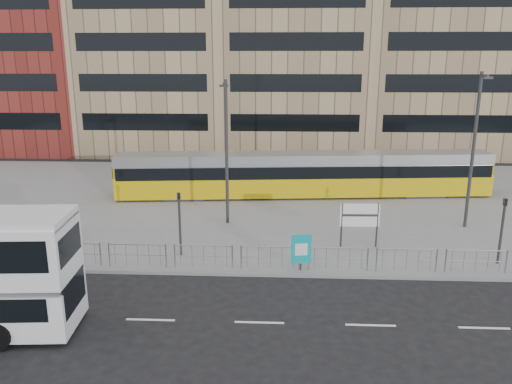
{
  "coord_description": "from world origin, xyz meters",
  "views": [
    {
      "loc": [
        2.66,
        -20.24,
        9.21
      ],
      "look_at": [
        1.39,
        6.0,
        2.25
      ],
      "focal_mm": 35.0,
      "sensor_mm": 36.0,
      "label": 1
    }
  ],
  "objects_px": {
    "traffic_light_east": "(503,223)",
    "lamp_post_east": "(474,145)",
    "tram": "(304,174)",
    "traffic_light_west": "(179,216)",
    "ad_panel": "(301,250)",
    "pedestrian": "(68,221)",
    "station_sign": "(360,217)",
    "lamp_post_west": "(226,147)"
  },
  "relations": [
    {
      "from": "traffic_light_east",
      "to": "lamp_post_east",
      "type": "height_order",
      "value": "lamp_post_east"
    },
    {
      "from": "tram",
      "to": "traffic_light_west",
      "type": "relative_size",
      "value": 8.21
    },
    {
      "from": "tram",
      "to": "traffic_light_west",
      "type": "xyz_separation_m",
      "value": [
        -6.36,
        -11.18,
        0.48
      ]
    },
    {
      "from": "tram",
      "to": "traffic_light_west",
      "type": "height_order",
      "value": "traffic_light_west"
    },
    {
      "from": "tram",
      "to": "ad_panel",
      "type": "xyz_separation_m",
      "value": [
        -0.69,
        -12.7,
        -0.52
      ]
    },
    {
      "from": "pedestrian",
      "to": "ad_panel",
      "type": "bearing_deg",
      "value": -92.61
    },
    {
      "from": "station_sign",
      "to": "lamp_post_west",
      "type": "height_order",
      "value": "lamp_post_west"
    },
    {
      "from": "tram",
      "to": "traffic_light_east",
      "type": "distance_m",
      "value": 14.23
    },
    {
      "from": "tram",
      "to": "lamp_post_east",
      "type": "height_order",
      "value": "lamp_post_east"
    },
    {
      "from": "traffic_light_east",
      "to": "ad_panel",
      "type": "bearing_deg",
      "value": -173.97
    },
    {
      "from": "pedestrian",
      "to": "traffic_light_east",
      "type": "height_order",
      "value": "traffic_light_east"
    },
    {
      "from": "station_sign",
      "to": "traffic_light_east",
      "type": "bearing_deg",
      "value": -18.14
    },
    {
      "from": "station_sign",
      "to": "pedestrian",
      "type": "bearing_deg",
      "value": 175.53
    },
    {
      "from": "traffic_light_west",
      "to": "lamp_post_east",
      "type": "distance_m",
      "value": 16.12
    },
    {
      "from": "tram",
      "to": "traffic_light_east",
      "type": "relative_size",
      "value": 8.21
    },
    {
      "from": "station_sign",
      "to": "pedestrian",
      "type": "relative_size",
      "value": 1.31
    },
    {
      "from": "lamp_post_east",
      "to": "traffic_light_east",
      "type": "bearing_deg",
      "value": -93.92
    },
    {
      "from": "ad_panel",
      "to": "lamp_post_west",
      "type": "xyz_separation_m",
      "value": [
        -3.95,
        6.54,
        3.43
      ]
    },
    {
      "from": "pedestrian",
      "to": "lamp_post_west",
      "type": "bearing_deg",
      "value": -56.79
    },
    {
      "from": "traffic_light_west",
      "to": "lamp_post_west",
      "type": "xyz_separation_m",
      "value": [
        1.72,
        5.02,
        2.43
      ]
    },
    {
      "from": "pedestrian",
      "to": "lamp_post_east",
      "type": "xyz_separation_m",
      "value": [
        21.56,
        2.57,
        3.77
      ]
    },
    {
      "from": "traffic_light_west",
      "to": "lamp_post_west",
      "type": "height_order",
      "value": "lamp_post_west"
    },
    {
      "from": "tram",
      "to": "station_sign",
      "type": "relative_size",
      "value": 11.34
    },
    {
      "from": "traffic_light_east",
      "to": "pedestrian",
      "type": "bearing_deg",
      "value": 171.23
    },
    {
      "from": "traffic_light_west",
      "to": "traffic_light_east",
      "type": "distance_m",
      "value": 14.77
    },
    {
      "from": "station_sign",
      "to": "traffic_light_east",
      "type": "relative_size",
      "value": 0.72
    },
    {
      "from": "traffic_light_east",
      "to": "lamp_post_west",
      "type": "bearing_deg",
      "value": 156.16
    },
    {
      "from": "traffic_light_west",
      "to": "traffic_light_east",
      "type": "bearing_deg",
      "value": -23.89
    },
    {
      "from": "lamp_post_west",
      "to": "lamp_post_east",
      "type": "height_order",
      "value": "lamp_post_east"
    },
    {
      "from": "station_sign",
      "to": "traffic_light_west",
      "type": "bearing_deg",
      "value": -171.37
    },
    {
      "from": "ad_panel",
      "to": "pedestrian",
      "type": "bearing_deg",
      "value": 153.31
    },
    {
      "from": "tram",
      "to": "traffic_light_east",
      "type": "xyz_separation_m",
      "value": [
        8.4,
        -11.47,
        0.48
      ]
    },
    {
      "from": "ad_panel",
      "to": "station_sign",
      "type": "bearing_deg",
      "value": 36.66
    },
    {
      "from": "station_sign",
      "to": "lamp_post_east",
      "type": "xyz_separation_m",
      "value": [
        6.45,
        3.37,
        3.07
      ]
    },
    {
      "from": "ad_panel",
      "to": "traffic_light_west",
      "type": "xyz_separation_m",
      "value": [
        -5.68,
        1.52,
        0.99
      ]
    },
    {
      "from": "ad_panel",
      "to": "lamp_post_east",
      "type": "height_order",
      "value": "lamp_post_east"
    },
    {
      "from": "tram",
      "to": "lamp_post_west",
      "type": "distance_m",
      "value": 8.25
    },
    {
      "from": "ad_panel",
      "to": "traffic_light_east",
      "type": "relative_size",
      "value": 0.54
    },
    {
      "from": "traffic_light_west",
      "to": "traffic_light_east",
      "type": "relative_size",
      "value": 1.0
    },
    {
      "from": "lamp_post_west",
      "to": "traffic_light_west",
      "type": "bearing_deg",
      "value": -108.97
    },
    {
      "from": "pedestrian",
      "to": "lamp_post_west",
      "type": "relative_size",
      "value": 0.21
    },
    {
      "from": "tram",
      "to": "lamp_post_west",
      "type": "bearing_deg",
      "value": -132.36
    }
  ]
}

